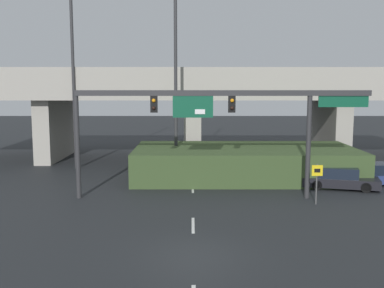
{
  "coord_description": "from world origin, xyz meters",
  "views": [
    {
      "loc": [
        -0.05,
        -16.9,
        6.57
      ],
      "look_at": [
        0.0,
        7.5,
        3.37
      ],
      "focal_mm": 42.0,
      "sensor_mm": 36.0,
      "label": 1
    }
  ],
  "objects_px": {
    "signal_gantry": "(213,111)",
    "speed_limit_sign": "(316,178)",
    "parked_sedan_near_right": "(338,178)",
    "highway_light_pole_near": "(175,45)",
    "parked_sedan_mid_right": "(374,174)",
    "highway_light_pole_far": "(71,50)"
  },
  "relations": [
    {
      "from": "highway_light_pole_far",
      "to": "parked_sedan_mid_right",
      "type": "xyz_separation_m",
      "value": [
        21.43,
        -5.75,
        -8.61
      ]
    },
    {
      "from": "parked_sedan_near_right",
      "to": "parked_sedan_mid_right",
      "type": "xyz_separation_m",
      "value": [
        2.78,
        1.27,
        0.0
      ]
    },
    {
      "from": "parked_sedan_mid_right",
      "to": "parked_sedan_near_right",
      "type": "bearing_deg",
      "value": -158.49
    },
    {
      "from": "signal_gantry",
      "to": "parked_sedan_mid_right",
      "type": "distance_m",
      "value": 12.38
    },
    {
      "from": "signal_gantry",
      "to": "highway_light_pole_far",
      "type": "relative_size",
      "value": 0.96
    },
    {
      "from": "speed_limit_sign",
      "to": "parked_sedan_near_right",
      "type": "relative_size",
      "value": 0.45
    },
    {
      "from": "signal_gantry",
      "to": "parked_sedan_mid_right",
      "type": "height_order",
      "value": "signal_gantry"
    },
    {
      "from": "highway_light_pole_near",
      "to": "parked_sedan_near_right",
      "type": "relative_size",
      "value": 3.61
    },
    {
      "from": "parked_sedan_mid_right",
      "to": "highway_light_pole_near",
      "type": "bearing_deg",
      "value": 163.15
    },
    {
      "from": "signal_gantry",
      "to": "speed_limit_sign",
      "type": "height_order",
      "value": "signal_gantry"
    },
    {
      "from": "parked_sedan_mid_right",
      "to": "speed_limit_sign",
      "type": "bearing_deg",
      "value": -139.1
    },
    {
      "from": "speed_limit_sign",
      "to": "highway_light_pole_near",
      "type": "height_order",
      "value": "highway_light_pole_near"
    },
    {
      "from": "highway_light_pole_near",
      "to": "parked_sedan_mid_right",
      "type": "height_order",
      "value": "highway_light_pole_near"
    },
    {
      "from": "signal_gantry",
      "to": "parked_sedan_near_right",
      "type": "height_order",
      "value": "signal_gantry"
    },
    {
      "from": "parked_sedan_near_right",
      "to": "parked_sedan_mid_right",
      "type": "height_order",
      "value": "parked_sedan_mid_right"
    },
    {
      "from": "speed_limit_sign",
      "to": "highway_light_pole_near",
      "type": "bearing_deg",
      "value": 133.82
    },
    {
      "from": "speed_limit_sign",
      "to": "signal_gantry",
      "type": "bearing_deg",
      "value": 165.82
    },
    {
      "from": "highway_light_pole_near",
      "to": "speed_limit_sign",
      "type": "bearing_deg",
      "value": -46.18
    },
    {
      "from": "speed_limit_sign",
      "to": "parked_sedan_mid_right",
      "type": "height_order",
      "value": "speed_limit_sign"
    },
    {
      "from": "signal_gantry",
      "to": "highway_light_pole_far",
      "type": "height_order",
      "value": "highway_light_pole_far"
    },
    {
      "from": "parked_sedan_near_right",
      "to": "highway_light_pole_far",
      "type": "bearing_deg",
      "value": 173.57
    },
    {
      "from": "speed_limit_sign",
      "to": "highway_light_pole_near",
      "type": "relative_size",
      "value": 0.13
    }
  ]
}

